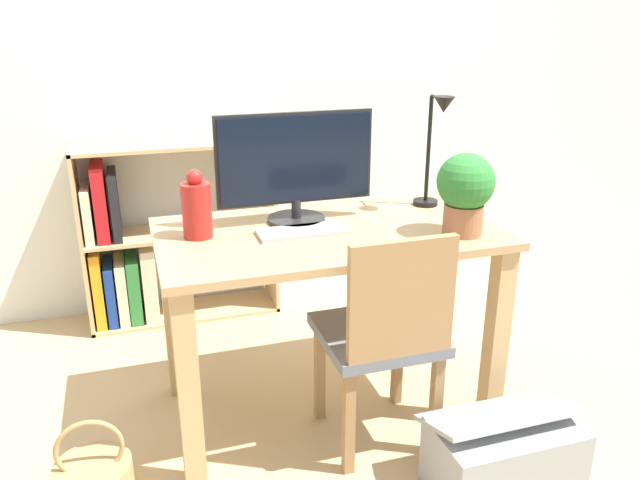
{
  "coord_description": "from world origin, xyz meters",
  "views": [
    {
      "loc": [
        -0.67,
        -2.02,
        1.49
      ],
      "look_at": [
        0.0,
        0.1,
        0.68
      ],
      "focal_mm": 35.0,
      "sensor_mm": 36.0,
      "label": 1
    }
  ],
  "objects_px": {
    "keyboard": "(304,232)",
    "bookshelf": "(144,249)",
    "monitor": "(295,164)",
    "chair": "(384,333)",
    "vase": "(197,208)",
    "desk_lamp": "(436,141)",
    "potted_plant": "(465,190)",
    "storage_box": "(503,456)"
  },
  "relations": [
    {
      "from": "keyboard",
      "to": "desk_lamp",
      "type": "height_order",
      "value": "desk_lamp"
    },
    {
      "from": "keyboard",
      "to": "chair",
      "type": "relative_size",
      "value": 0.39
    },
    {
      "from": "bookshelf",
      "to": "storage_box",
      "type": "xyz_separation_m",
      "value": [
        1.03,
        -1.62,
        -0.25
      ]
    },
    {
      "from": "bookshelf",
      "to": "keyboard",
      "type": "bearing_deg",
      "value": -62.28
    },
    {
      "from": "storage_box",
      "to": "potted_plant",
      "type": "bearing_deg",
      "value": 84.63
    },
    {
      "from": "potted_plant",
      "to": "chair",
      "type": "distance_m",
      "value": 0.57
    },
    {
      "from": "monitor",
      "to": "chair",
      "type": "height_order",
      "value": "monitor"
    },
    {
      "from": "chair",
      "to": "storage_box",
      "type": "bearing_deg",
      "value": -42.1
    },
    {
      "from": "vase",
      "to": "storage_box",
      "type": "relative_size",
      "value": 0.51
    },
    {
      "from": "potted_plant",
      "to": "desk_lamp",
      "type": "bearing_deg",
      "value": 83.01
    },
    {
      "from": "desk_lamp",
      "to": "storage_box",
      "type": "height_order",
      "value": "desk_lamp"
    },
    {
      "from": "vase",
      "to": "bookshelf",
      "type": "xyz_separation_m",
      "value": [
        -0.18,
        0.94,
        -0.47
      ]
    },
    {
      "from": "keyboard",
      "to": "vase",
      "type": "height_order",
      "value": "vase"
    },
    {
      "from": "desk_lamp",
      "to": "potted_plant",
      "type": "relative_size",
      "value": 1.54
    },
    {
      "from": "keyboard",
      "to": "bookshelf",
      "type": "height_order",
      "value": "bookshelf"
    },
    {
      "from": "vase",
      "to": "bookshelf",
      "type": "height_order",
      "value": "vase"
    },
    {
      "from": "monitor",
      "to": "potted_plant",
      "type": "distance_m",
      "value": 0.61
    },
    {
      "from": "keyboard",
      "to": "potted_plant",
      "type": "relative_size",
      "value": 1.13
    },
    {
      "from": "keyboard",
      "to": "bookshelf",
      "type": "xyz_separation_m",
      "value": [
        -0.53,
        1.02,
        -0.38
      ]
    },
    {
      "from": "keyboard",
      "to": "potted_plant",
      "type": "xyz_separation_m",
      "value": [
        0.53,
        -0.17,
        0.15
      ]
    },
    {
      "from": "keyboard",
      "to": "vase",
      "type": "xyz_separation_m",
      "value": [
        -0.36,
        0.08,
        0.1
      ]
    },
    {
      "from": "monitor",
      "to": "vase",
      "type": "relative_size",
      "value": 2.43
    },
    {
      "from": "vase",
      "to": "desk_lamp",
      "type": "distance_m",
      "value": 0.95
    },
    {
      "from": "monitor",
      "to": "vase",
      "type": "distance_m",
      "value": 0.39
    },
    {
      "from": "desk_lamp",
      "to": "potted_plant",
      "type": "distance_m",
      "value": 0.33
    },
    {
      "from": "monitor",
      "to": "bookshelf",
      "type": "relative_size",
      "value": 0.62
    },
    {
      "from": "chair",
      "to": "bookshelf",
      "type": "height_order",
      "value": "bookshelf"
    },
    {
      "from": "keyboard",
      "to": "bookshelf",
      "type": "bearing_deg",
      "value": 117.72
    },
    {
      "from": "chair",
      "to": "bookshelf",
      "type": "bearing_deg",
      "value": 127.47
    },
    {
      "from": "chair",
      "to": "bookshelf",
      "type": "distance_m",
      "value": 1.49
    },
    {
      "from": "chair",
      "to": "storage_box",
      "type": "height_order",
      "value": "chair"
    },
    {
      "from": "keyboard",
      "to": "desk_lamp",
      "type": "distance_m",
      "value": 0.64
    },
    {
      "from": "potted_plant",
      "to": "bookshelf",
      "type": "xyz_separation_m",
      "value": [
        -1.07,
        1.19,
        -0.53
      ]
    },
    {
      "from": "vase",
      "to": "chair",
      "type": "relative_size",
      "value": 0.29
    },
    {
      "from": "chair",
      "to": "storage_box",
      "type": "distance_m",
      "value": 0.55
    },
    {
      "from": "potted_plant",
      "to": "bookshelf",
      "type": "bearing_deg",
      "value": 131.98
    },
    {
      "from": "keyboard",
      "to": "monitor",
      "type": "bearing_deg",
      "value": 84.95
    },
    {
      "from": "monitor",
      "to": "bookshelf",
      "type": "distance_m",
      "value": 1.19
    },
    {
      "from": "monitor",
      "to": "chair",
      "type": "bearing_deg",
      "value": -64.65
    },
    {
      "from": "vase",
      "to": "potted_plant",
      "type": "height_order",
      "value": "potted_plant"
    },
    {
      "from": "vase",
      "to": "storage_box",
      "type": "height_order",
      "value": "vase"
    },
    {
      "from": "monitor",
      "to": "vase",
      "type": "bearing_deg",
      "value": -170.55
    }
  ]
}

